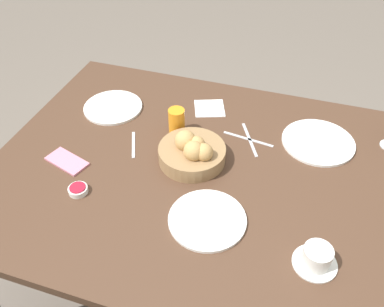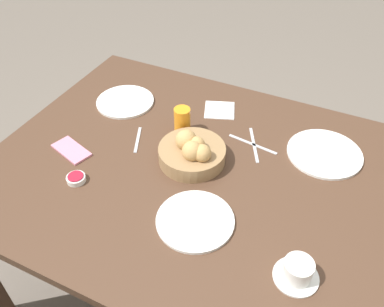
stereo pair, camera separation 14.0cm
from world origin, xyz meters
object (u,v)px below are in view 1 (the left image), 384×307
at_px(cell_phone, 67,161).
at_px(coffee_cup, 316,258).
at_px(plate_far_center, 207,219).
at_px(napkin, 209,108).
at_px(plate_near_left, 318,142).
at_px(fork_silver, 250,139).
at_px(bread_basket, 192,152).
at_px(knife_silver, 248,139).
at_px(plate_near_right, 113,107).
at_px(spoon_coffee, 133,145).
at_px(juice_glass, 177,122).
at_px(jam_bowl_berry, 78,190).

bearing_deg(cell_phone, coffee_cup, 170.02).
distance_m(plate_far_center, napkin, 0.58).
xyz_separation_m(plate_near_left, fork_silver, (0.24, 0.06, -0.00)).
distance_m(bread_basket, knife_silver, 0.24).
relative_size(bread_basket, plate_near_left, 0.88).
relative_size(plate_near_right, spoon_coffee, 1.72).
bearing_deg(bread_basket, coffee_cup, 146.68).
height_order(juice_glass, coffee_cup, juice_glass).
bearing_deg(knife_silver, plate_near_right, -2.61).
bearing_deg(knife_silver, spoon_coffee, 22.10).
height_order(bread_basket, napkin, bread_basket).
relative_size(plate_near_left, plate_near_right, 1.12).
height_order(juice_glass, napkin, juice_glass).
bearing_deg(bread_basket, plate_near_left, -150.40).
relative_size(napkin, cell_phone, 0.92).
xyz_separation_m(fork_silver, knife_silver, (0.01, -0.00, 0.00)).
bearing_deg(juice_glass, plate_near_right, -13.29).
relative_size(juice_glass, knife_silver, 0.55).
bearing_deg(juice_glass, fork_silver, -170.50).
height_order(bread_basket, plate_near_right, bread_basket).
relative_size(coffee_cup, spoon_coffee, 0.90).
relative_size(fork_silver, knife_silver, 0.92).
height_order(plate_near_left, cell_phone, plate_near_left).
distance_m(bread_basket, cell_phone, 0.44).
xyz_separation_m(plate_near_left, plate_near_right, (0.81, 0.03, 0.00)).
relative_size(coffee_cup, knife_silver, 0.64).
xyz_separation_m(plate_near_right, cell_phone, (0.01, 0.34, -0.00)).
bearing_deg(plate_far_center, plate_near_left, -121.26).
bearing_deg(fork_silver, knife_silver, -2.80).
bearing_deg(plate_far_center, fork_silver, -95.98).
distance_m(knife_silver, napkin, 0.24).
relative_size(plate_near_right, plate_far_center, 1.00).
height_order(fork_silver, spoon_coffee, same).
xyz_separation_m(plate_near_right, spoon_coffee, (-0.17, 0.19, -0.00)).
xyz_separation_m(knife_silver, cell_phone, (0.58, 0.32, 0.00)).
bearing_deg(coffee_cup, jam_bowl_berry, -2.95).
xyz_separation_m(knife_silver, spoon_coffee, (0.39, 0.16, -0.00)).
distance_m(jam_bowl_berry, spoon_coffee, 0.28).
xyz_separation_m(jam_bowl_berry, fork_silver, (-0.47, -0.43, -0.01)).
bearing_deg(juice_glass, cell_phone, 40.96).
bearing_deg(juice_glass, spoon_coffee, 41.59).
height_order(plate_near_left, plate_far_center, same).
bearing_deg(spoon_coffee, plate_far_center, 144.52).
xyz_separation_m(plate_near_left, juice_glass, (0.51, 0.10, 0.05)).
xyz_separation_m(plate_far_center, knife_silver, (-0.04, -0.41, -0.00)).
relative_size(plate_near_right, cell_phone, 1.43).
bearing_deg(napkin, fork_silver, 143.95).
distance_m(bread_basket, jam_bowl_berry, 0.40).
bearing_deg(plate_far_center, knife_silver, -95.22).
distance_m(fork_silver, knife_silver, 0.01).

